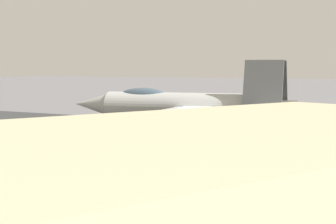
{
  "coord_description": "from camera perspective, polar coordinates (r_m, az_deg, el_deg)",
  "views": [
    {
      "loc": [
        -18.99,
        35.58,
        5.24
      ],
      "look_at": [
        1.28,
        2.2,
        2.2
      ],
      "focal_mm": 63.17,
      "sensor_mm": 36.0,
      "label": 1
    }
  ],
  "objects": [
    {
      "name": "crew_person",
      "position": [
        54.42,
        -2.97,
        -0.21
      ],
      "size": [
        0.4,
        0.67,
        1.65
      ],
      "color": "#1E2338",
      "rests_on": "ground"
    },
    {
      "name": "marker_cone_mid",
      "position": [
        55.65,
        1.47,
        -0.67
      ],
      "size": [
        0.44,
        0.44,
        0.55
      ],
      "primitive_type": "cone",
      "color": "orange",
      "rests_on": "ground"
    },
    {
      "name": "fighter_jet",
      "position": [
        41.71,
        1.96,
        0.62
      ],
      "size": [
        17.22,
        13.82,
        5.65
      ],
      "color": "#A8AAA7",
      "rests_on": "ground"
    },
    {
      "name": "ground_plane",
      "position": [
        40.67,
        3.16,
        -2.96
      ],
      "size": [
        400.0,
        400.0,
        0.0
      ],
      "primitive_type": "plane",
      "color": "slate"
    },
    {
      "name": "runway_strip",
      "position": [
        40.66,
        3.18,
        -2.95
      ],
      "size": [
        240.0,
        26.0,
        0.02
      ],
      "color": "#333434",
      "rests_on": "ground"
    }
  ]
}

